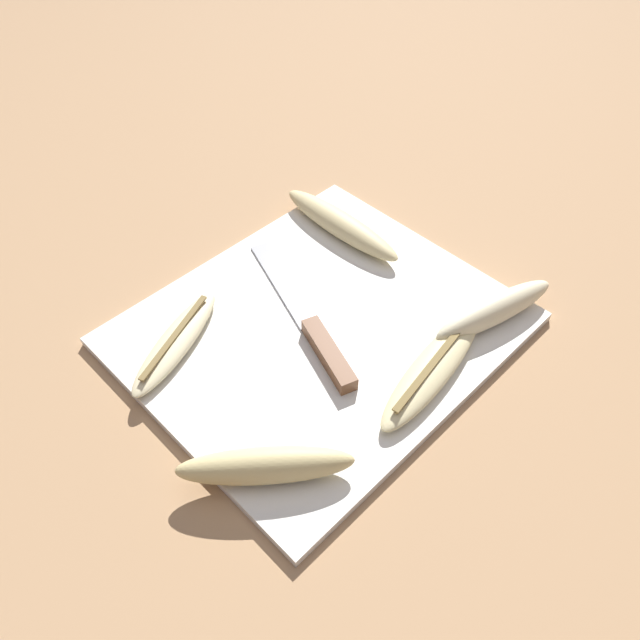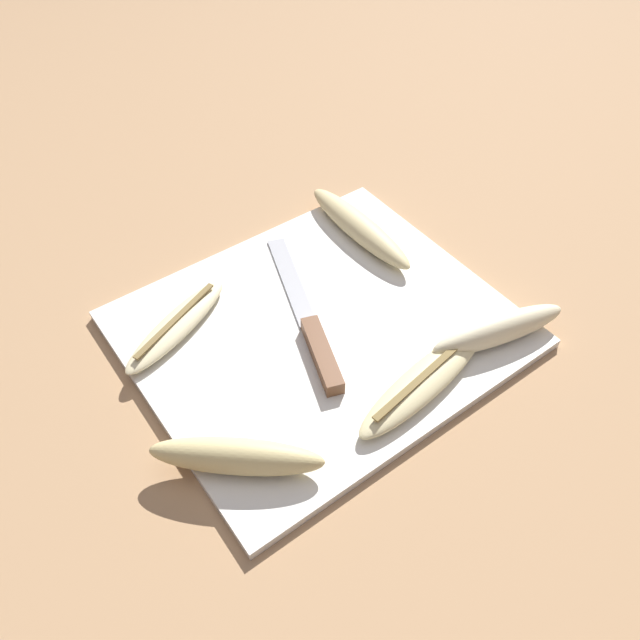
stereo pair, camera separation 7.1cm
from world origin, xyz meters
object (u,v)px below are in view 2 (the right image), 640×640
banana_bright_far (499,330)px  banana_cream_curved (177,325)px  banana_soft_right (424,381)px  knife (314,337)px  banana_spotted_left (237,456)px  banana_mellow_near (359,227)px

banana_bright_far → banana_cream_curved: banana_bright_far is taller
banana_soft_right → knife: bearing=114.7°
knife → banana_spotted_left: (-0.15, -0.08, 0.01)m
banana_mellow_near → banana_cream_curved: (-0.27, -0.01, -0.01)m
banana_bright_far → banana_mellow_near: (-0.01, 0.23, -0.00)m
knife → banana_soft_right: banana_soft_right is taller
banana_mellow_near → banana_cream_curved: banana_mellow_near is taller
banana_mellow_near → banana_spotted_left: bearing=-147.2°
banana_soft_right → banana_bright_far: banana_bright_far is taller
knife → banana_bright_far: 0.21m
banana_mellow_near → banana_cream_curved: bearing=-178.5°
banana_bright_far → banana_mellow_near: bearing=92.9°
banana_mellow_near → banana_cream_curved: 0.27m
banana_soft_right → banana_mellow_near: size_ratio=1.02×
banana_spotted_left → banana_mellow_near: bearing=32.8°
knife → banana_bright_far: (0.17, -0.12, 0.01)m
banana_soft_right → banana_spotted_left: 0.21m
banana_spotted_left → banana_cream_curved: size_ratio=0.90×
knife → banana_mellow_near: (0.15, 0.11, 0.01)m
banana_bright_far → banana_cream_curved: size_ratio=1.02×
banana_bright_far → banana_spotted_left: banana_spotted_left is taller
banana_bright_far → banana_mellow_near: 0.23m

